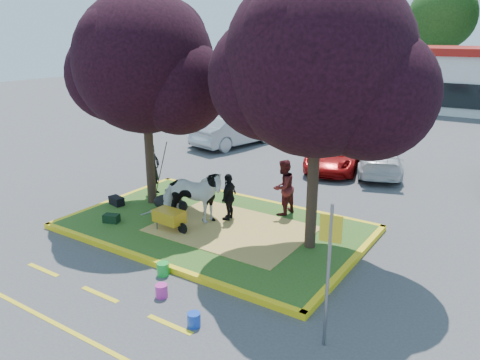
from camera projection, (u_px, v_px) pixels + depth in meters
The scene contains 30 objects.
ground at pixel (215, 229), 13.47m from camera, with size 90.00×90.00×0.00m, color #424244.
median_island at pixel (215, 227), 13.45m from camera, with size 8.00×5.00×0.15m, color #2E571B.
curb_near at pixel (152, 262), 11.40m from camera, with size 8.30×0.16×0.15m, color yellow.
curb_far at pixel (261, 201), 15.51m from camera, with size 8.30×0.16×0.15m, color yellow.
curb_left at pixel (116, 200), 15.59m from camera, with size 0.16×5.30×0.15m, color yellow.
curb_right at pixel (350, 264), 11.32m from camera, with size 0.16×5.30×0.15m, color yellow.
straw_bedding at pixel (232, 229), 13.11m from camera, with size 4.20×3.00×0.01m, color tan.
tree_purple_left at pixel (144, 70), 13.91m from camera, with size 5.06×4.20×6.51m.
tree_purple_right at pixel (319, 72), 10.71m from camera, with size 5.30×4.40×6.82m.
fire_lane_stripe_a at pixel (43, 270), 11.17m from camera, with size 1.10×0.12×0.01m, color yellow.
fire_lane_stripe_b at pixel (100, 294), 10.13m from camera, with size 1.10×0.12×0.01m, color yellow.
fire_lane_stripe_c at pixel (170, 325), 9.08m from camera, with size 1.10×0.12×0.01m, color yellow.
fire_lane_long at pixel (52, 322), 9.17m from camera, with size 6.00×0.10×0.01m, color yellow.
retail_building at pixel (463, 78), 34.05m from camera, with size 20.40×8.40×4.40m.
cow at pixel (192, 196), 13.34m from camera, with size 0.86×1.90×1.60m, color white.
calf at pixel (169, 203), 14.38m from camera, with size 1.15×0.65×0.50m, color black.
handler at pixel (153, 169), 15.74m from camera, with size 0.63×0.42×1.74m, color black.
visitor_a at pixel (283, 187), 13.98m from camera, with size 0.82×0.64×1.69m, color #4C1519.
visitor_b at pixel (229, 197), 13.59m from camera, with size 0.83×0.34×1.41m, color black.
wheelbarrow at pixel (169, 217), 12.95m from camera, with size 1.54×0.56×0.58m.
gear_bag_dark at pixel (117, 201), 14.93m from camera, with size 0.52×0.28×0.27m, color black.
gear_bag_green at pixel (111, 218), 13.57m from camera, with size 0.44×0.28×0.24m, color black.
sign_post at pixel (329, 260), 7.99m from camera, with size 0.38×0.09×2.73m.
bucket_green at pixel (163, 269), 10.90m from camera, with size 0.29×0.29×0.31m, color green.
bucket_pink at pixel (161, 291), 10.00m from camera, with size 0.27×0.27×0.29m, color #D62F9F.
bucket_blue at pixel (194, 320), 9.01m from camera, with size 0.26×0.26×0.28m, color blue.
car_black at pixel (225, 130), 23.74m from camera, with size 1.61×4.01×1.37m, color black.
car_silver at pixel (236, 130), 23.27m from camera, with size 1.68×4.82×1.59m, color #A7ABB0.
car_red at pixel (335, 155), 19.27m from camera, with size 1.96×4.25×1.18m, color #A00D0D.
car_white at pixel (380, 158), 18.71m from camera, with size 1.69×4.15×1.20m, color silver.
Camera 1 is at (7.43, -9.97, 5.43)m, focal length 35.00 mm.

